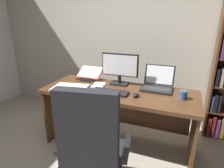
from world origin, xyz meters
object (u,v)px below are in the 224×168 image
Objects in this scene: keyboard at (110,92)px; open_binder at (70,88)px; desk at (121,103)px; coffee_mug at (183,95)px; office_chair at (93,155)px; laptop at (158,84)px; computer_mouse at (136,95)px; pen at (100,85)px; monitor at (120,69)px; reading_stand_with_book at (90,73)px; notepad at (99,85)px.

open_binder is (-0.50, -0.05, -0.00)m from keyboard.
coffee_mug is at bearing -5.88° from desk.
laptop is (0.36, 1.02, 0.35)m from office_chair.
computer_mouse is 0.22× the size of open_binder.
monitor is at bearing 35.44° from pen.
coffee_mug is (0.98, -0.06, 0.03)m from pen.
office_chair reaches higher than open_binder.
coffee_mug is (1.24, -0.28, -0.03)m from reading_stand_with_book.
notepad is (-0.34, 0.86, 0.30)m from office_chair.
office_chair reaches higher than keyboard.
notepad is 1.50× the size of pen.
computer_mouse is 0.31× the size of reading_stand_with_book.
monitor is at bearing 27.60° from open_binder.
monitor reaches higher than notepad.
office_chair is at bearing -68.26° from notepad.
keyboard is 0.91× the size of open_binder.
monitor reaches higher than reading_stand_with_book.
keyboard is at bearing 180.00° from computer_mouse.
desk is 5.34× the size of reading_stand_with_book.
open_binder is 5.05× the size of coffee_mug.
open_binder is at bearing -174.24° from keyboard.
reading_stand_with_book is (-0.76, 0.40, 0.06)m from computer_mouse.
laptop reaches higher than notepad.
coffee_mug reaches higher than notepad.
monitor is 0.33m from notepad.
reading_stand_with_book is 0.73× the size of open_binder.
reading_stand_with_book is 2.42× the size of pen.
keyboard is at bearing -41.33° from pen.
coffee_mug is at bearing 8.74° from keyboard.
coffee_mug is (0.78, 0.12, 0.03)m from keyboard.
monitor is 0.65m from open_binder.
laptop is 1.71× the size of notepad.
desk is at bearing 71.32° from keyboard.
open_binder reaches higher than desk.
monitor is 4.56× the size of computer_mouse.
monitor is 1.32× the size of laptop.
pen is (-0.51, 0.18, -0.01)m from computer_mouse.
reading_stand_with_book is 3.70× the size of coffee_mug.
monitor reaches higher than office_chair.
keyboard reaches higher than notepad.
open_binder is at bearing -93.98° from reading_stand_with_book.
laptop is (0.48, 0.01, -0.14)m from monitor.
monitor is 0.32m from pen.
laptop reaches higher than reading_stand_with_book.
keyboard is 1.24× the size of reading_stand_with_book.
laptop is 2.57× the size of pen.
monitor is at bearing 164.74° from coffee_mug.
monitor is 0.82m from coffee_mug.
notepad is at bearing 176.37° from coffee_mug.
open_binder is (-0.03, -0.45, -0.07)m from reading_stand_with_book.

